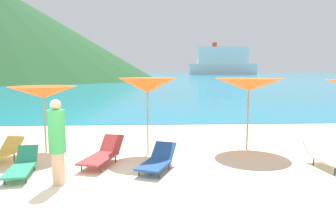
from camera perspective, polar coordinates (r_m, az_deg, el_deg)
The scene contains 12 objects.
ground_plane at distance 16.61m, azimuth -8.49°, elevation -1.82°, with size 50.00×100.00×0.30m, color beige.
ocean_water at distance 234.47m, azimuth -3.26°, elevation 6.85°, with size 650.00×440.00×0.02m, color teal.
umbrella_2 at distance 10.25m, azimuth -21.73°, elevation 3.33°, with size 2.18×2.18×2.04m.
umbrella_3 at distance 9.40m, azimuth -3.76°, elevation 4.81°, with size 1.83×1.83×2.30m.
umbrella_4 at distance 10.22m, azimuth 14.47°, elevation 4.81°, with size 2.35×2.35×2.27m.
lounge_chair_0 at distance 8.03m, azimuth -1.96°, elevation -8.73°, with size 1.10×1.59×0.59m.
lounge_chair_1 at distance 9.76m, azimuth -28.04°, elevation -6.42°, with size 0.86×1.49×0.62m.
lounge_chair_3 at distance 8.46m, azimuth -25.02°, elevation -8.78°, with size 0.74×1.69×0.57m.
lounge_chair_4 at distance 8.70m, azimuth -11.78°, elevation -7.45°, with size 1.08×1.82×0.67m.
lounge_chair_5 at distance 9.26m, azimuth 27.01°, elevation -7.34°, with size 0.74×1.61×0.59m.
beachgoer_0 at distance 7.29m, azimuth -19.51°, elevation -4.85°, with size 0.37×0.37×1.90m.
cruise_ship at distance 229.75m, azimuth 9.86°, elevation 8.88°, with size 47.60×11.58×22.36m.
Camera 1 is at (1.65, -6.31, 2.51)m, focal length 33.54 mm.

